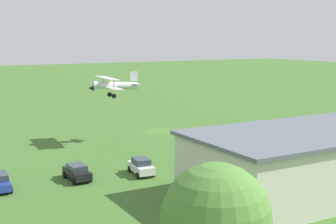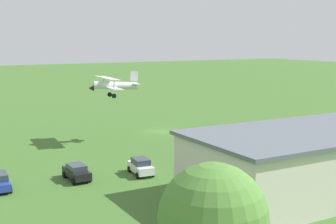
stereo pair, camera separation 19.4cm
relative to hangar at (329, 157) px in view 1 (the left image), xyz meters
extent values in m
plane|color=#3D6628|center=(1.00, -32.31, -2.97)|extent=(400.00, 400.00, 0.00)
cube|color=beige|center=(0.00, 0.02, -0.18)|extent=(27.75, 11.71, 5.56)
cube|color=slate|center=(0.00, 0.02, 2.77)|extent=(28.35, 12.31, 0.35)
cube|color=#384251|center=(0.02, -5.83, -0.69)|extent=(9.70, 0.20, 4.56)
cylinder|color=silver|center=(9.73, -29.16, 4.87)|extent=(6.38, 1.55, 1.46)
cone|color=black|center=(13.19, -29.42, 4.66)|extent=(0.80, 0.81, 0.80)
cube|color=silver|center=(10.47, -29.21, 4.67)|extent=(2.04, 7.28, 0.21)
cube|color=silver|center=(10.92, -29.25, 5.95)|extent=(2.04, 7.28, 0.21)
cube|color=silver|center=(6.97, -28.95, 6.08)|extent=(1.18, 0.19, 1.36)
cube|color=silver|center=(6.91, -28.95, 5.05)|extent=(1.09, 2.66, 0.13)
cylinder|color=black|center=(10.20, -30.15, 3.55)|extent=(0.65, 0.19, 0.64)
cylinder|color=black|center=(10.34, -28.25, 3.55)|extent=(0.65, 0.19, 0.64)
cylinder|color=#332D28|center=(10.52, -31.52, 5.31)|extent=(0.17, 0.09, 1.31)
cylinder|color=#332D28|center=(10.86, -26.94, 5.31)|extent=(0.17, 0.09, 1.31)
cube|color=#B7B7BC|center=(-12.82, -12.78, -2.30)|extent=(2.40, 4.88, 0.69)
cube|color=#2D3842|center=(-12.82, -12.78, -1.66)|extent=(1.89, 2.81, 0.59)
cylinder|color=black|center=(-13.90, -11.34, -2.65)|extent=(0.31, 0.67, 0.64)
cylinder|color=black|center=(-12.20, -11.08, -2.65)|extent=(0.31, 0.67, 0.64)
cylinder|color=black|center=(-13.43, -14.48, -2.65)|extent=(0.31, 0.67, 0.64)
cylinder|color=black|center=(-11.73, -14.22, -2.65)|extent=(0.31, 0.67, 0.64)
cube|color=white|center=(13.92, -12.71, -2.25)|extent=(2.11, 4.11, 0.79)
cube|color=#2D3842|center=(13.92, -12.71, -1.55)|extent=(1.72, 2.36, 0.63)
cylinder|color=black|center=(13.22, -11.28, -2.65)|extent=(0.29, 0.66, 0.64)
cylinder|color=black|center=(14.91, -11.46, -2.65)|extent=(0.29, 0.66, 0.64)
cylinder|color=black|center=(12.94, -13.96, -2.65)|extent=(0.29, 0.66, 0.64)
cylinder|color=black|center=(14.62, -14.14, -2.65)|extent=(0.29, 0.66, 0.64)
cube|color=black|center=(20.49, -14.09, -2.26)|extent=(1.88, 4.10, 0.77)
cube|color=#2D3842|center=(20.49, -14.09, -1.61)|extent=(1.61, 2.32, 0.52)
cylinder|color=black|center=(19.58, -12.75, -2.65)|extent=(0.24, 0.65, 0.64)
cylinder|color=black|center=(21.31, -12.69, -2.65)|extent=(0.24, 0.65, 0.64)
cylinder|color=black|center=(19.68, -15.50, -2.65)|extent=(0.24, 0.65, 0.64)
cylinder|color=black|center=(21.41, -15.43, -2.65)|extent=(0.24, 0.65, 0.64)
cylinder|color=black|center=(27.20, -13.10, -2.65)|extent=(0.25, 0.65, 0.64)
cylinder|color=black|center=(27.07, -15.90, -2.65)|extent=(0.25, 0.65, 0.64)
cylinder|color=navy|center=(-3.68, -17.59, -2.54)|extent=(0.40, 0.40, 0.86)
cylinder|color=#72338C|center=(-3.68, -17.59, -1.80)|extent=(0.48, 0.48, 0.61)
sphere|color=#D8AD84|center=(-3.68, -17.59, -1.38)|extent=(0.23, 0.23, 0.23)
cylinder|color=#33723F|center=(-13.37, -17.77, -2.57)|extent=(0.38, 0.38, 0.79)
cylinder|color=navy|center=(-13.37, -17.77, -1.90)|extent=(0.45, 0.45, 0.56)
sphere|color=beige|center=(-13.37, -17.77, -1.51)|extent=(0.21, 0.21, 0.21)
cylinder|color=navy|center=(-7.44, -15.38, -2.57)|extent=(0.45, 0.45, 0.80)
cylinder|color=orange|center=(-7.44, -15.38, -1.88)|extent=(0.53, 0.53, 0.57)
sphere|color=#9E704C|center=(-7.44, -15.38, -1.49)|extent=(0.22, 0.22, 0.22)
sphere|color=#4C7F33|center=(23.23, 14.05, 3.20)|extent=(5.12, 5.12, 5.12)
camera|label=1|loc=(35.16, 30.78, 11.27)|focal=50.33mm
camera|label=2|loc=(34.99, 30.88, 11.27)|focal=50.33mm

